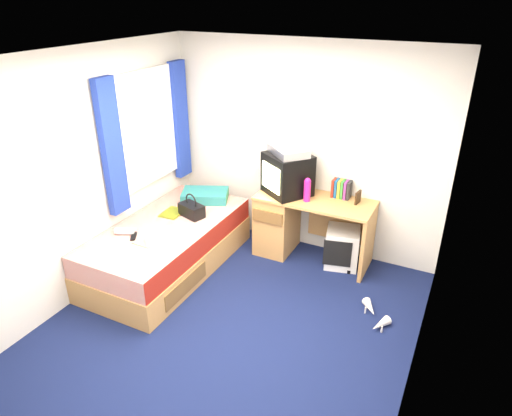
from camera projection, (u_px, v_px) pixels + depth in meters
The scene contains 20 objects.
ground at pixel (233, 322), 4.31m from camera, with size 3.40×3.40×0.00m, color #0C1438.
room_shell at pixel (229, 180), 3.68m from camera, with size 3.40×3.40×3.40m.
bed at pixel (168, 246), 5.05m from camera, with size 1.01×2.00×0.54m.
pillow at pixel (205, 196), 5.48m from camera, with size 0.54×0.34×0.12m, color #164992.
desk at pixel (291, 221), 5.29m from camera, with size 1.30×0.55×0.75m.
storage_cube at pixel (342, 247), 5.12m from camera, with size 0.36×0.36×0.45m, color silver.
crt_tv at pixel (287, 174), 5.07m from camera, with size 0.62×0.61×0.46m.
vcr at pixel (288, 151), 4.96m from camera, with size 0.45×0.32×0.09m, color silver.
book_row at pixel (341, 189), 5.03m from camera, with size 0.20×0.13×0.20m.
picture_frame at pixel (358, 197), 4.89m from camera, with size 0.02×0.12×0.14m, color black.
pink_water_bottle at pixel (307, 191), 4.93m from camera, with size 0.08×0.08×0.24m, color #D11D87.
aerosol_can at pixel (306, 188), 5.09m from camera, with size 0.05×0.05×0.18m, color silver.
handbag at pixel (192, 210), 5.08m from camera, with size 0.33×0.24×0.27m.
towel at pixel (165, 237), 4.59m from camera, with size 0.31×0.26×0.10m, color silver.
magazine at pixel (173, 213), 5.17m from camera, with size 0.21×0.28×0.01m, color #BCD117.
water_bottle at pixel (125, 231), 4.72m from camera, with size 0.07×0.07×0.20m, color silver.
colour_swatch_fan at pixel (142, 244), 4.54m from camera, with size 0.22×0.06×0.01m, color yellow.
remote_control at pixel (134, 236), 4.68m from camera, with size 0.05×0.16×0.02m, color black.
window_assembly at pixel (148, 131), 5.04m from camera, with size 0.11×1.42×1.40m.
white_heels at pixel (375, 316), 4.33m from camera, with size 0.33×0.44×0.09m.
Camera 1 is at (1.72, -2.95, 2.85)m, focal length 32.00 mm.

